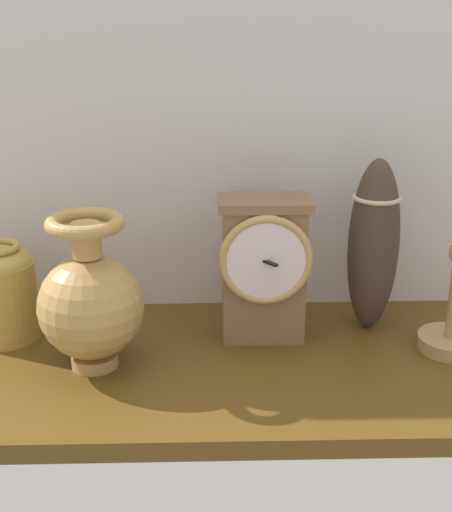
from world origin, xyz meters
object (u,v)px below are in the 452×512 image
Objects in this scene: mantel_clock at (264,267)px; tall_ceramic_vase at (373,245)px; brass_vase_bulbous at (91,302)px; brass_vase_jar at (2,290)px.

tall_ceramic_vase reaches higher than mantel_clock.
brass_vase_bulbous is 38.20cm from tall_ceramic_vase.
brass_vase_bulbous is 15.71cm from brass_vase_jar.
brass_vase_bulbous is (-21.62, -7.27, -1.41)cm from mantel_clock.
brass_vase_jar is (-34.80, 1.09, -3.21)cm from mantel_clock.
mantel_clock reaches higher than brass_vase_jar.
brass_vase_bulbous is at bearing -32.38° from brass_vase_jar.
mantel_clock is 0.99× the size of brass_vase_bulbous.
mantel_clock is 22.85cm from brass_vase_bulbous.
mantel_clock is 34.96cm from brass_vase_jar.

